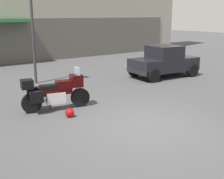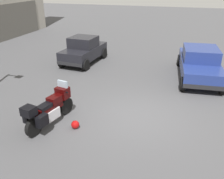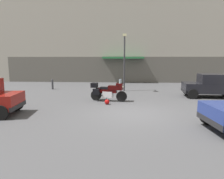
# 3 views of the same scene
# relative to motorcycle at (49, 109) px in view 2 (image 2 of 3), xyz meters

# --- Properties ---
(ground_plane) EXTENTS (80.00, 80.00, 0.00)m
(ground_plane) POSITION_rel_motorcycle_xyz_m (1.43, -2.79, -0.62)
(ground_plane) COLOR #424244
(motorcycle) EXTENTS (2.24, 0.98, 1.36)m
(motorcycle) POSITION_rel_motorcycle_xyz_m (0.00, 0.00, 0.00)
(motorcycle) COLOR black
(motorcycle) RESTS_ON ground
(helmet) EXTENTS (0.28, 0.28, 0.28)m
(helmet) POSITION_rel_motorcycle_xyz_m (0.02, -0.92, -0.48)
(helmet) COLOR #990C0C
(helmet) RESTS_ON ground
(car_sedan_far) EXTENTS (4.69, 2.28, 1.56)m
(car_sedan_far) POSITION_rel_motorcycle_xyz_m (6.15, -4.91, 0.16)
(car_sedan_far) COLOR navy
(car_sedan_far) RESTS_ON ground
(car_compact_side) EXTENTS (3.57, 1.95, 1.56)m
(car_compact_side) POSITION_rel_motorcycle_xyz_m (6.72, 1.62, 0.15)
(car_compact_side) COLOR black
(car_compact_side) RESTS_ON ground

